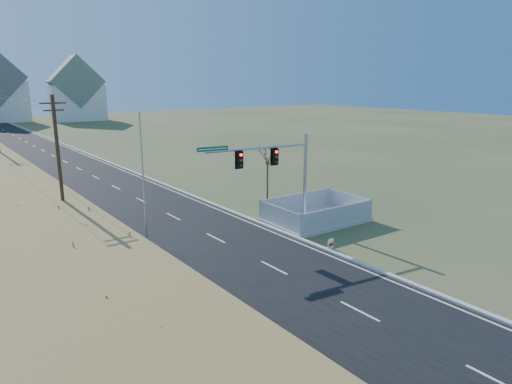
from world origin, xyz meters
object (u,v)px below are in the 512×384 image
(bare_tree, at_px, (268,154))
(fence_enclosure, at_px, (315,217))
(open_sign, at_px, (330,245))
(traffic_signal_mast, at_px, (282,172))
(flagpole, at_px, (144,197))

(bare_tree, bearing_deg, fence_enclosure, -96.42)
(fence_enclosure, xyz_separation_m, open_sign, (-3.33, -4.77, 0.05))
(fence_enclosure, xyz_separation_m, bare_tree, (0.74, 6.60, 3.75))
(traffic_signal_mast, xyz_separation_m, flagpole, (-8.99, 1.91, -0.76))
(open_sign, distance_m, flagpole, 11.45)
(fence_enclosure, bearing_deg, open_sign, -123.30)
(fence_enclosure, height_order, flagpole, flagpole)
(traffic_signal_mast, height_order, bare_tree, traffic_signal_mast)
(traffic_signal_mast, xyz_separation_m, fence_enclosure, (3.15, -0.02, -3.74))
(fence_enclosure, distance_m, bare_tree, 7.63)
(fence_enclosure, height_order, open_sign, fence_enclosure)
(open_sign, bearing_deg, fence_enclosure, 44.57)
(fence_enclosure, bearing_deg, flagpole, 172.56)
(fence_enclosure, relative_size, flagpole, 0.86)
(traffic_signal_mast, height_order, open_sign, traffic_signal_mast)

